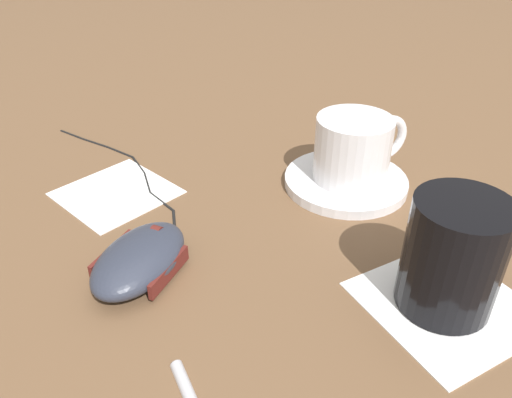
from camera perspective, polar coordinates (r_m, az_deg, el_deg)
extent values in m
plane|color=brown|center=(0.45, 4.64, -8.24)|extent=(3.00, 3.00, 0.00)
cylinder|color=white|center=(0.57, 10.20, 2.00)|extent=(0.14, 0.14, 0.01)
cylinder|color=white|center=(0.55, 10.96, 5.63)|extent=(0.08, 0.08, 0.07)
torus|color=white|center=(0.58, 14.74, 6.78)|extent=(0.05, 0.02, 0.05)
ellipsoid|color=#2D3342|center=(0.45, -13.19, -6.69)|extent=(0.12, 0.12, 0.03)
cylinder|color=#591E19|center=(0.46, -11.27, -3.74)|extent=(0.01, 0.01, 0.01)
cube|color=#591E19|center=(0.47, -16.13, -6.06)|extent=(0.04, 0.05, 0.01)
cube|color=#591E19|center=(0.44, -9.90, -8.17)|extent=(0.04, 0.05, 0.01)
cylinder|color=black|center=(0.51, -9.33, -2.64)|extent=(0.01, 0.05, 0.00)
cylinder|color=black|center=(0.55, -10.76, -0.18)|extent=(0.02, 0.04, 0.00)
cylinder|color=black|center=(0.58, -12.33, 1.92)|extent=(0.01, 0.05, 0.00)
cylinder|color=black|center=(0.62, -13.30, 3.90)|extent=(0.01, 0.05, 0.00)
cylinder|color=black|center=(0.66, -15.27, 5.28)|extent=(0.03, 0.04, 0.00)
cylinder|color=black|center=(0.69, -17.87, 6.19)|extent=(0.03, 0.04, 0.00)
cylinder|color=black|center=(0.73, -20.28, 6.98)|extent=(0.03, 0.04, 0.00)
sphere|color=black|center=(0.49, -9.22, -4.18)|extent=(0.00, 0.00, 0.00)
sphere|color=black|center=(0.53, -9.44, -1.21)|extent=(0.00, 0.00, 0.00)
sphere|color=black|center=(0.56, -12.00, 0.78)|extent=(0.00, 0.00, 0.00)
sphere|color=black|center=(0.60, -12.64, 2.98)|extent=(0.00, 0.00, 0.00)
sphere|color=black|center=(0.64, -13.92, 4.76)|extent=(0.00, 0.00, 0.00)
sphere|color=black|center=(0.68, -16.55, 5.78)|extent=(0.00, 0.00, 0.00)
sphere|color=black|center=(0.71, -19.14, 6.58)|extent=(0.00, 0.00, 0.00)
sphere|color=black|center=(0.74, -21.37, 7.37)|extent=(0.00, 0.00, 0.00)
cube|color=white|center=(0.45, 20.85, -11.10)|extent=(0.15, 0.15, 0.00)
cylinder|color=black|center=(0.41, 21.59, -6.04)|extent=(0.08, 0.08, 0.10)
cube|color=white|center=(0.57, -15.67, 0.72)|extent=(0.15, 0.15, 0.00)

